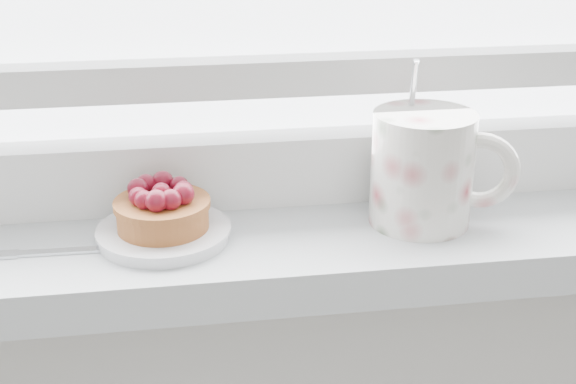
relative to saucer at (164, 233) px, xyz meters
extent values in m
cube|color=silver|center=(0.09, 0.01, -0.03)|extent=(1.60, 0.20, 0.04)
cube|color=silver|center=(0.09, 0.08, 0.03)|extent=(1.30, 0.05, 0.07)
cube|color=silver|center=(0.09, 0.08, 0.12)|extent=(1.30, 0.04, 0.04)
cylinder|color=silver|center=(0.00, 0.00, 0.00)|extent=(0.12, 0.12, 0.01)
cylinder|color=brown|center=(0.00, 0.00, 0.02)|extent=(0.08, 0.08, 0.03)
cylinder|color=brown|center=(0.00, 0.00, 0.03)|extent=(0.09, 0.09, 0.01)
sphere|color=#4C0814|center=(0.00, 0.00, 0.04)|extent=(0.02, 0.02, 0.02)
sphere|color=#4C0814|center=(0.02, 0.00, 0.04)|extent=(0.02, 0.02, 0.02)
sphere|color=#4C0814|center=(0.02, 0.02, 0.04)|extent=(0.02, 0.02, 0.02)
sphere|color=#4C0814|center=(0.00, 0.02, 0.04)|extent=(0.02, 0.02, 0.02)
sphere|color=#4C0814|center=(-0.01, 0.02, 0.04)|extent=(0.02, 0.02, 0.02)
sphere|color=#4C0814|center=(-0.02, 0.01, 0.04)|extent=(0.02, 0.02, 0.02)
sphere|color=#4C0814|center=(-0.02, -0.01, 0.04)|extent=(0.02, 0.02, 0.02)
sphere|color=#4C0814|center=(-0.02, -0.01, 0.04)|extent=(0.02, 0.02, 0.02)
sphere|color=#4C0814|center=(0.00, -0.02, 0.04)|extent=(0.02, 0.02, 0.02)
sphere|color=#4C0814|center=(0.01, -0.02, 0.04)|extent=(0.02, 0.02, 0.02)
sphere|color=#4C0814|center=(0.02, -0.01, 0.04)|extent=(0.02, 0.02, 0.02)
cylinder|color=silver|center=(0.24, 0.00, 0.05)|extent=(0.12, 0.12, 0.11)
cylinder|color=black|center=(0.24, 0.00, 0.10)|extent=(0.08, 0.08, 0.01)
torus|color=silver|center=(0.29, -0.02, 0.05)|extent=(0.08, 0.04, 0.07)
cylinder|color=silver|center=(0.24, 0.03, 0.12)|extent=(0.01, 0.03, 0.07)
cube|color=silver|center=(-0.09, -0.01, 0.00)|extent=(0.09, 0.01, 0.00)
cube|color=silver|center=(-0.14, -0.01, 0.00)|extent=(0.02, 0.01, 0.00)
cube|color=silver|center=(-0.04, -0.02, 0.00)|extent=(0.02, 0.01, 0.00)
cube|color=silver|center=(-0.01, -0.02, 0.00)|extent=(0.03, 0.02, 0.00)
cube|color=silver|center=(0.01, -0.03, 0.00)|extent=(0.03, 0.00, 0.00)
cube|color=silver|center=(0.01, -0.02, 0.00)|extent=(0.03, 0.00, 0.00)
cube|color=silver|center=(0.01, -0.01, 0.00)|extent=(0.03, 0.00, 0.00)
cube|color=silver|center=(0.01, -0.01, 0.00)|extent=(0.03, 0.00, 0.00)
camera|label=1|loc=(0.01, -0.68, 0.32)|focal=50.00mm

